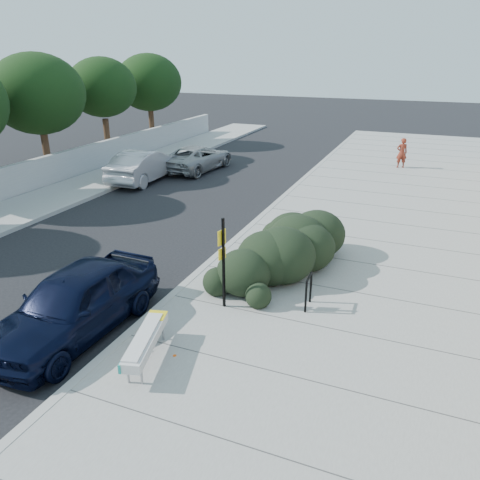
# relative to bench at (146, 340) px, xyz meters

# --- Properties ---
(ground) EXTENTS (120.00, 120.00, 0.00)m
(ground) POSITION_rel_bench_xyz_m (-0.94, 2.63, -0.63)
(ground) COLOR black
(ground) RESTS_ON ground
(sidewalk_near) EXTENTS (11.20, 50.00, 0.15)m
(sidewalk_near) POSITION_rel_bench_xyz_m (4.66, 7.63, -0.55)
(sidewalk_near) COLOR gray
(sidewalk_near) RESTS_ON ground
(sidewalk_far) EXTENTS (3.00, 50.00, 0.15)m
(sidewalk_far) POSITION_rel_bench_xyz_m (-10.44, 7.63, -0.55)
(sidewalk_far) COLOR gray
(sidewalk_far) RESTS_ON ground
(curb_near) EXTENTS (0.22, 50.00, 0.17)m
(curb_near) POSITION_rel_bench_xyz_m (-0.94, 7.63, -0.54)
(curb_near) COLOR #9E9E99
(curb_near) RESTS_ON ground
(curb_far) EXTENTS (0.22, 50.00, 0.17)m
(curb_far) POSITION_rel_bench_xyz_m (-8.94, 7.63, -0.54)
(curb_far) COLOR #9E9E99
(curb_far) RESTS_ON ground
(far_wall) EXTENTS (0.30, 40.00, 1.50)m
(far_wall) POSITION_rel_bench_xyz_m (-12.14, 7.63, 0.12)
(far_wall) COLOR #9E9E99
(far_wall) RESTS_ON ground
(tree_far_d) EXTENTS (4.60, 4.60, 6.16)m
(tree_far_d) POSITION_rel_bench_xyz_m (-13.44, 11.63, 3.56)
(tree_far_d) COLOR #332114
(tree_far_d) RESTS_ON ground
(tree_far_e) EXTENTS (4.00, 4.00, 5.90)m
(tree_far_e) POSITION_rel_bench_xyz_m (-13.44, 16.63, 3.56)
(tree_far_e) COLOR #332114
(tree_far_e) RESTS_ON ground
(tree_far_f) EXTENTS (4.40, 4.40, 6.07)m
(tree_far_f) POSITION_rel_bench_xyz_m (-13.44, 21.63, 3.56)
(tree_far_f) COLOR #332114
(tree_far_f) RESTS_ON ground
(bench) EXTENTS (0.91, 2.04, 0.60)m
(bench) POSITION_rel_bench_xyz_m (0.00, 0.00, 0.00)
(bench) COLOR gray
(bench) RESTS_ON sidewalk_near
(bike_rack) EXTENTS (0.07, 0.60, 0.87)m
(bike_rack) POSITION_rel_bench_xyz_m (2.54, 3.39, 0.05)
(bike_rack) COLOR black
(bike_rack) RESTS_ON sidewalk_near
(sign_post) EXTENTS (0.13, 0.26, 2.36)m
(sign_post) POSITION_rel_bench_xyz_m (0.57, 2.63, 0.87)
(sign_post) COLOR black
(sign_post) RESTS_ON sidewalk_near
(hedge) EXTENTS (3.23, 4.90, 1.69)m
(hedge) POSITION_rel_bench_xyz_m (1.14, 5.13, 0.37)
(hedge) COLOR black
(hedge) RESTS_ON sidewalk_near
(sedan_navy) EXTENTS (2.03, 4.73, 1.59)m
(sedan_navy) POSITION_rel_bench_xyz_m (-2.18, 0.46, 0.17)
(sedan_navy) COLOR black
(sedan_navy) RESTS_ON ground
(wagon_silver) EXTENTS (1.84, 4.86, 1.58)m
(wagon_silver) POSITION_rel_bench_xyz_m (-8.44, 12.93, 0.16)
(wagon_silver) COLOR #ADACB1
(wagon_silver) RESTS_ON ground
(suv_silver) EXTENTS (2.69, 5.06, 1.35)m
(suv_silver) POSITION_rel_bench_xyz_m (-7.04, 16.07, 0.05)
(suv_silver) COLOR gray
(suv_silver) RESTS_ON ground
(pedestrian) EXTENTS (0.69, 0.57, 1.63)m
(pedestrian) POSITION_rel_bench_xyz_m (3.39, 20.28, 0.34)
(pedestrian) COLOR maroon
(pedestrian) RESTS_ON sidewalk_near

